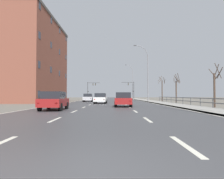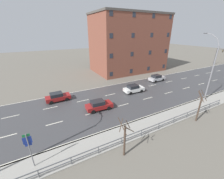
# 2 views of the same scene
# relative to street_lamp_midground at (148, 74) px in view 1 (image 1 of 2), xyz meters

# --- Properties ---
(ground_plane) EXTENTS (160.00, 160.00, 0.12)m
(ground_plane) POSITION_rel_street_lamp_midground_xyz_m (-7.41, 10.56, -5.50)
(ground_plane) COLOR #666056
(road_asphalt_strip) EXTENTS (14.00, 120.00, 0.03)m
(road_asphalt_strip) POSITION_rel_street_lamp_midground_xyz_m (-7.41, 22.56, -5.43)
(road_asphalt_strip) COLOR #3D3D3F
(road_asphalt_strip) RESTS_ON ground
(sidewalk_right) EXTENTS (3.00, 120.00, 0.12)m
(sidewalk_right) POSITION_rel_street_lamp_midground_xyz_m (1.02, 22.56, -5.38)
(sidewalk_right) COLOR gray
(sidewalk_right) RESTS_ON ground
(guardrail) EXTENTS (0.07, 29.70, 1.00)m
(guardrail) POSITION_rel_street_lamp_midground_xyz_m (2.44, -14.70, -4.73)
(guardrail) COLOR #515459
(guardrail) RESTS_ON ground
(street_lamp_midground) EXTENTS (2.88, 0.24, 11.19)m
(street_lamp_midground) POSITION_rel_street_lamp_midground_xyz_m (0.00, 0.00, 0.00)
(street_lamp_midground) COLOR slate
(street_lamp_midground) RESTS_ON ground
(street_lamp_distant) EXTENTS (2.74, 0.24, 11.81)m
(street_lamp_distant) POSITION_rel_street_lamp_midground_xyz_m (0.03, 30.20, 0.32)
(street_lamp_distant) COLOR slate
(street_lamp_distant) RESTS_ON ground
(traffic_signal_right) EXTENTS (4.23, 0.36, 5.88)m
(traffic_signal_right) POSITION_rel_street_lamp_midground_xyz_m (-0.23, 29.21, -1.62)
(traffic_signal_right) COLOR #38383A
(traffic_signal_right) RESTS_ON ground
(traffic_signal_left) EXTENTS (4.23, 0.36, 5.88)m
(traffic_signal_left) POSITION_rel_street_lamp_midground_xyz_m (-14.30, 31.18, -1.44)
(traffic_signal_left) COLOR #38383A
(traffic_signal_left) RESTS_ON ground
(car_distant) EXTENTS (1.90, 4.13, 1.57)m
(car_distant) POSITION_rel_street_lamp_midground_xyz_m (-3.12, 21.15, -4.63)
(car_distant) COLOR maroon
(car_distant) RESTS_ON ground
(car_far_left) EXTENTS (1.98, 4.17, 1.57)m
(car_far_left) POSITION_rel_street_lamp_midground_xyz_m (-5.63, -17.94, -4.63)
(car_far_left) COLOR maroon
(car_far_left) RESTS_ON ground
(car_mid_centre) EXTENTS (1.96, 4.17, 1.57)m
(car_mid_centre) POSITION_rel_street_lamp_midground_xyz_m (-8.60, -9.12, -4.63)
(car_mid_centre) COLOR silver
(car_mid_centre) RESTS_ON ground
(car_near_right) EXTENTS (1.94, 4.16, 1.57)m
(car_near_right) POSITION_rel_street_lamp_midground_xyz_m (-11.54, -0.05, -4.63)
(car_near_right) COLOR #B7B7BC
(car_near_right) RESTS_ON ground
(car_near_left) EXTENTS (1.92, 4.14, 1.57)m
(car_near_left) POSITION_rel_street_lamp_midground_xyz_m (-11.74, -23.11, -4.63)
(car_near_left) COLOR maroon
(car_near_left) RESTS_ON ground
(brick_building) EXTENTS (12.54, 20.94, 16.02)m
(brick_building) POSITION_rel_street_lamp_midground_xyz_m (-24.08, -0.18, 2.58)
(brick_building) COLOR brown
(brick_building) RESTS_ON ground
(bare_tree_near) EXTENTS (1.21, 1.28, 4.49)m
(bare_tree_near) POSITION_rel_street_lamp_midground_xyz_m (3.76, -19.25, -3.31)
(bare_tree_near) COLOR #423328
(bare_tree_near) RESTS_ON ground
(bare_tree_mid) EXTENTS (1.12, 1.09, 4.79)m
(bare_tree_mid) POSITION_rel_street_lamp_midground_xyz_m (3.46, -7.39, -3.24)
(bare_tree_mid) COLOR #423328
(bare_tree_mid) RESTS_ON ground
(bare_tree_far) EXTENTS (1.47, 1.62, 5.38)m
(bare_tree_far) POSITION_rel_street_lamp_midground_xyz_m (3.61, 2.67, -2.85)
(bare_tree_far) COLOR #423328
(bare_tree_far) RESTS_ON ground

